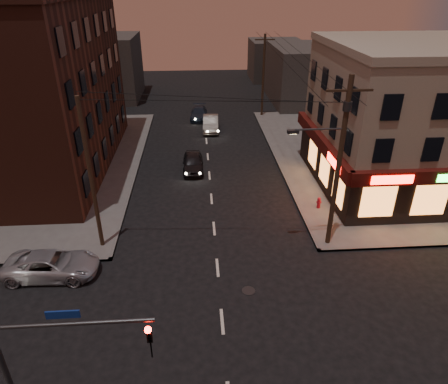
{
  "coord_description": "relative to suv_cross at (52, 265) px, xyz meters",
  "views": [
    {
      "loc": [
        -0.87,
        -13.71,
        14.19
      ],
      "look_at": [
        0.57,
        6.98,
        3.2
      ],
      "focal_mm": 32.0,
      "sensor_mm": 36.0,
      "label": 1
    }
  ],
  "objects": [
    {
      "name": "ground",
      "position": [
        8.93,
        -4.0,
        -0.68
      ],
      "size": [
        120.0,
        120.0,
        0.0
      ],
      "primitive_type": "plane",
      "color": "black",
      "rests_on": "ground"
    },
    {
      "name": "sidewalk_ne",
      "position": [
        26.93,
        15.0,
        -0.61
      ],
      "size": [
        24.0,
        28.0,
        0.15
      ],
      "primitive_type": "cube",
      "color": "#514F4C",
      "rests_on": "ground"
    },
    {
      "name": "sidewalk_nw",
      "position": [
        -9.07,
        15.0,
        -0.61
      ],
      "size": [
        24.0,
        28.0,
        0.15
      ],
      "primitive_type": "cube",
      "color": "#514F4C",
      "rests_on": "ground"
    },
    {
      "name": "pizza_building",
      "position": [
        24.86,
        9.43,
        4.66
      ],
      "size": [
        15.85,
        12.85,
        10.5
      ],
      "color": "gray",
      "rests_on": "sidewalk_ne"
    },
    {
      "name": "brick_apartment",
      "position": [
        -5.57,
        15.0,
        5.97
      ],
      "size": [
        12.0,
        20.0,
        13.0
      ],
      "primitive_type": "cube",
      "color": "#482117",
      "rests_on": "sidewalk_nw"
    },
    {
      "name": "bg_building_ne_a",
      "position": [
        22.93,
        34.0,
        2.82
      ],
      "size": [
        10.0,
        12.0,
        7.0
      ],
      "primitive_type": "cube",
      "color": "#3F3D3A",
      "rests_on": "ground"
    },
    {
      "name": "bg_building_nw",
      "position": [
        -4.07,
        38.0,
        3.32
      ],
      "size": [
        9.0,
        10.0,
        8.0
      ],
      "primitive_type": "cube",
      "color": "#3F3D3A",
      "rests_on": "ground"
    },
    {
      "name": "bg_building_ne_b",
      "position": [
        20.93,
        48.0,
        2.32
      ],
      "size": [
        8.0,
        8.0,
        6.0
      ],
      "primitive_type": "cube",
      "color": "#3F3D3A",
      "rests_on": "ground"
    },
    {
      "name": "utility_pole_main",
      "position": [
        15.61,
        1.8,
        5.08
      ],
      "size": [
        4.2,
        0.44,
        10.0
      ],
      "color": "#382619",
      "rests_on": "sidewalk_ne"
    },
    {
      "name": "utility_pole_far",
      "position": [
        15.73,
        28.0,
        3.97
      ],
      "size": [
        0.26,
        0.26,
        9.0
      ],
      "primitive_type": "cylinder",
      "color": "#382619",
      "rests_on": "sidewalk_ne"
    },
    {
      "name": "utility_pole_west",
      "position": [
        2.13,
        2.5,
        3.97
      ],
      "size": [
        0.24,
        0.24,
        9.0
      ],
      "primitive_type": "cylinder",
      "color": "#382619",
      "rests_on": "sidewalk_nw"
    },
    {
      "name": "traffic_signal",
      "position": [
        3.36,
        -9.6,
        3.47
      ],
      "size": [
        4.49,
        0.32,
        6.47
      ],
      "color": "#333538",
      "rests_on": "ground"
    },
    {
      "name": "suv_cross",
      "position": [
        0.0,
        0.0,
        0.0
      ],
      "size": [
        5.02,
        2.48,
        1.37
      ],
      "primitive_type": "imported",
      "rotation": [
        0.0,
        0.0,
        1.53
      ],
      "color": "#9C9DA5",
      "rests_on": "ground"
    },
    {
      "name": "sedan_near",
      "position": [
        7.59,
        13.14,
        0.03
      ],
      "size": [
        1.69,
        4.19,
        1.42
      ],
      "primitive_type": "imported",
      "rotation": [
        0.0,
        0.0,
        0.0
      ],
      "color": "black",
      "rests_on": "ground"
    },
    {
      "name": "sedan_mid",
      "position": [
        9.51,
        23.34,
        0.07
      ],
      "size": [
        1.83,
        4.68,
        1.52
      ],
      "primitive_type": "imported",
      "rotation": [
        0.0,
        0.0,
        -0.05
      ],
      "color": "gray",
      "rests_on": "ground"
    },
    {
      "name": "sedan_far",
      "position": [
        8.27,
        27.41,
        -0.04
      ],
      "size": [
        2.1,
        4.57,
        1.3
      ],
      "primitive_type": "imported",
      "rotation": [
        0.0,
        0.0,
        -0.07
      ],
      "color": "#1B2737",
      "rests_on": "ground"
    },
    {
      "name": "fire_hydrant",
      "position": [
        16.32,
        5.92,
        -0.09
      ],
      "size": [
        0.37,
        0.37,
        0.81
      ],
      "rotation": [
        0.0,
        0.0,
        -0.23
      ],
      "color": "maroon",
      "rests_on": "sidewalk_ne"
    }
  ]
}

